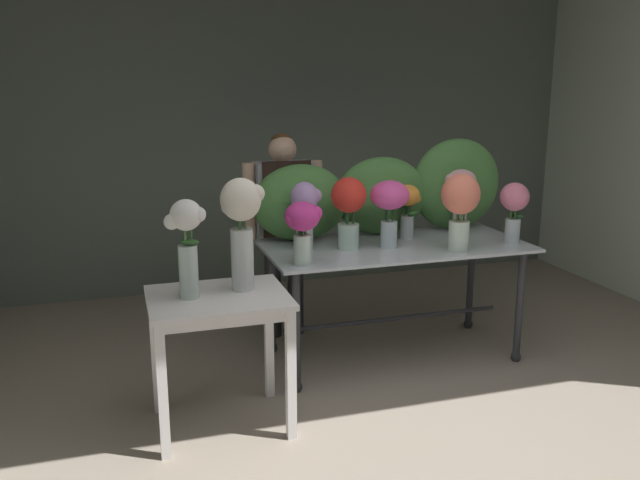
{
  "coord_description": "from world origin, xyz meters",
  "views": [
    {
      "loc": [
        -1.52,
        -2.48,
        1.91
      ],
      "look_at": [
        -0.39,
        1.18,
        0.98
      ],
      "focal_mm": 37.79,
      "sensor_mm": 36.0,
      "label": 1
    }
  ],
  "objects_px": {
    "vase_scarlet_roses": "(348,206)",
    "vase_sunset_freesia": "(408,206)",
    "vase_magenta_stock": "(303,225)",
    "vase_white_roses_tall": "(187,241)",
    "vase_coral_dahlias": "(460,204)",
    "vase_rosy_snapdragons": "(514,205)",
    "display_table_glass": "(395,263)",
    "side_table_white": "(219,313)",
    "vase_blush_anemones": "(461,192)",
    "vase_fuchsia_tulips": "(390,203)",
    "vase_cream_lisianthus_tall": "(242,223)",
    "florist": "(284,215)",
    "vase_lilac_ranunculus": "(305,210)"
  },
  "relations": [
    {
      "from": "vase_scarlet_roses",
      "to": "vase_cream_lisianthus_tall",
      "type": "xyz_separation_m",
      "value": [
        -0.79,
        -0.52,
        0.05
      ]
    },
    {
      "from": "vase_sunset_freesia",
      "to": "vase_rosy_snapdragons",
      "type": "distance_m",
      "value": 0.71
    },
    {
      "from": "vase_coral_dahlias",
      "to": "vase_sunset_freesia",
      "type": "xyz_separation_m",
      "value": [
        -0.18,
        0.41,
        -0.08
      ]
    },
    {
      "from": "vase_scarlet_roses",
      "to": "vase_blush_anemones",
      "type": "bearing_deg",
      "value": 10.26
    },
    {
      "from": "vase_blush_anemones",
      "to": "vase_lilac_ranunculus",
      "type": "xyz_separation_m",
      "value": [
        -1.17,
        -0.1,
        -0.04
      ]
    },
    {
      "from": "florist",
      "to": "vase_cream_lisianthus_tall",
      "type": "xyz_separation_m",
      "value": [
        -0.52,
        -1.15,
        0.21
      ]
    },
    {
      "from": "side_table_white",
      "to": "vase_magenta_stock",
      "type": "distance_m",
      "value": 0.74
    },
    {
      "from": "vase_sunset_freesia",
      "to": "vase_white_roses_tall",
      "type": "relative_size",
      "value": 0.71
    },
    {
      "from": "vase_rosy_snapdragons",
      "to": "vase_scarlet_roses",
      "type": "relative_size",
      "value": 0.87
    },
    {
      "from": "vase_cream_lisianthus_tall",
      "to": "florist",
      "type": "bearing_deg",
      "value": 65.67
    },
    {
      "from": "display_table_glass",
      "to": "vase_sunset_freesia",
      "type": "distance_m",
      "value": 0.41
    },
    {
      "from": "vase_sunset_freesia",
      "to": "vase_scarlet_roses",
      "type": "height_order",
      "value": "vase_scarlet_roses"
    },
    {
      "from": "display_table_glass",
      "to": "florist",
      "type": "distance_m",
      "value": 0.91
    },
    {
      "from": "vase_fuchsia_tulips",
      "to": "vase_lilac_ranunculus",
      "type": "bearing_deg",
      "value": 168.2
    },
    {
      "from": "florist",
      "to": "side_table_white",
      "type": "bearing_deg",
      "value": -119.07
    },
    {
      "from": "display_table_glass",
      "to": "side_table_white",
      "type": "bearing_deg",
      "value": -155.28
    },
    {
      "from": "vase_coral_dahlias",
      "to": "vase_rosy_snapdragons",
      "type": "height_order",
      "value": "vase_coral_dahlias"
    },
    {
      "from": "vase_coral_dahlias",
      "to": "vase_sunset_freesia",
      "type": "relative_size",
      "value": 1.33
    },
    {
      "from": "vase_coral_dahlias",
      "to": "vase_rosy_snapdragons",
      "type": "bearing_deg",
      "value": 10.9
    },
    {
      "from": "vase_scarlet_roses",
      "to": "vase_blush_anemones",
      "type": "distance_m",
      "value": 0.92
    },
    {
      "from": "vase_magenta_stock",
      "to": "display_table_glass",
      "type": "bearing_deg",
      "value": 22.35
    },
    {
      "from": "side_table_white",
      "to": "display_table_glass",
      "type": "bearing_deg",
      "value": 24.72
    },
    {
      "from": "vase_lilac_ranunculus",
      "to": "florist",
      "type": "bearing_deg",
      "value": 90.06
    },
    {
      "from": "vase_white_roses_tall",
      "to": "vase_sunset_freesia",
      "type": "bearing_deg",
      "value": 24.53
    },
    {
      "from": "vase_blush_anemones",
      "to": "vase_fuchsia_tulips",
      "type": "bearing_deg",
      "value": -161.21
    },
    {
      "from": "display_table_glass",
      "to": "vase_scarlet_roses",
      "type": "bearing_deg",
      "value": -176.8
    },
    {
      "from": "vase_magenta_stock",
      "to": "vase_cream_lisianthus_tall",
      "type": "xyz_separation_m",
      "value": [
        -0.41,
        -0.23,
        0.09
      ]
    },
    {
      "from": "vase_scarlet_roses",
      "to": "vase_white_roses_tall",
      "type": "relative_size",
      "value": 0.89
    },
    {
      "from": "vase_fuchsia_tulips",
      "to": "vase_sunset_freesia",
      "type": "height_order",
      "value": "vase_fuchsia_tulips"
    },
    {
      "from": "vase_blush_anemones",
      "to": "vase_lilac_ranunculus",
      "type": "height_order",
      "value": "vase_blush_anemones"
    },
    {
      "from": "vase_white_roses_tall",
      "to": "vase_cream_lisianthus_tall",
      "type": "distance_m",
      "value": 0.32
    },
    {
      "from": "vase_fuchsia_tulips",
      "to": "vase_blush_anemones",
      "type": "distance_m",
      "value": 0.67
    },
    {
      "from": "vase_scarlet_roses",
      "to": "vase_sunset_freesia",
      "type": "bearing_deg",
      "value": 16.67
    },
    {
      "from": "florist",
      "to": "vase_cream_lisianthus_tall",
      "type": "relative_size",
      "value": 2.44
    },
    {
      "from": "side_table_white",
      "to": "vase_fuchsia_tulips",
      "type": "distance_m",
      "value": 1.39
    },
    {
      "from": "display_table_glass",
      "to": "vase_fuchsia_tulips",
      "type": "relative_size",
      "value": 3.96
    },
    {
      "from": "vase_magenta_stock",
      "to": "vase_scarlet_roses",
      "type": "bearing_deg",
      "value": 36.1
    },
    {
      "from": "display_table_glass",
      "to": "vase_cream_lisianthus_tall",
      "type": "bearing_deg",
      "value": -154.82
    },
    {
      "from": "display_table_glass",
      "to": "vase_white_roses_tall",
      "type": "distance_m",
      "value": 1.61
    },
    {
      "from": "display_table_glass",
      "to": "vase_magenta_stock",
      "type": "height_order",
      "value": "vase_magenta_stock"
    },
    {
      "from": "vase_fuchsia_tulips",
      "to": "side_table_white",
      "type": "bearing_deg",
      "value": -156.71
    },
    {
      "from": "display_table_glass",
      "to": "vase_coral_dahlias",
      "type": "height_order",
      "value": "vase_coral_dahlias"
    },
    {
      "from": "side_table_white",
      "to": "vase_cream_lisianthus_tall",
      "type": "relative_size",
      "value": 1.23
    },
    {
      "from": "display_table_glass",
      "to": "vase_scarlet_roses",
      "type": "height_order",
      "value": "vase_scarlet_roses"
    },
    {
      "from": "side_table_white",
      "to": "vase_cream_lisianthus_tall",
      "type": "bearing_deg",
      "value": 21.13
    },
    {
      "from": "vase_scarlet_roses",
      "to": "vase_coral_dahlias",
      "type": "bearing_deg",
      "value": -21.39
    },
    {
      "from": "vase_coral_dahlias",
      "to": "vase_rosy_snapdragons",
      "type": "relative_size",
      "value": 1.23
    },
    {
      "from": "florist",
      "to": "vase_blush_anemones",
      "type": "distance_m",
      "value": 1.28
    },
    {
      "from": "vase_scarlet_roses",
      "to": "vase_lilac_ranunculus",
      "type": "relative_size",
      "value": 1.06
    },
    {
      "from": "vase_coral_dahlias",
      "to": "vase_scarlet_roses",
      "type": "height_order",
      "value": "vase_coral_dahlias"
    }
  ]
}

